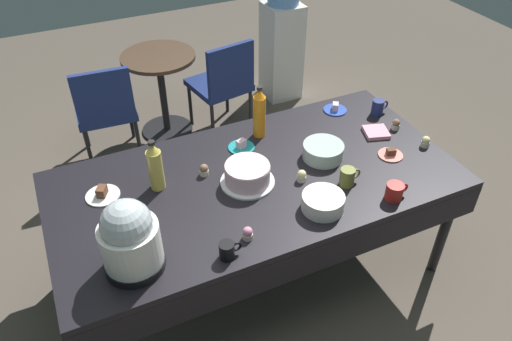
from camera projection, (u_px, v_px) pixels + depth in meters
name	position (u px, v px, depth m)	size (l,w,h in m)	color
ground	(256.00, 268.00, 3.14)	(9.00, 9.00, 0.00)	brown
potluck_table	(256.00, 186.00, 2.71)	(2.20, 1.10, 0.75)	black
frosted_layer_cake	(247.00, 174.00, 2.60)	(0.29, 0.29, 0.12)	silver
slow_cooker	(130.00, 238.00, 2.08)	(0.27, 0.27, 0.37)	black
glass_salad_bowl	(323.00, 151.00, 2.79)	(0.23, 0.23, 0.09)	#B2C6BC
ceramic_snack_bowl	(323.00, 202.00, 2.46)	(0.22, 0.22, 0.08)	silver
dessert_plate_coral	(391.00, 154.00, 2.82)	(0.14, 0.14, 0.05)	#E07266
dessert_plate_white	(103.00, 194.00, 2.55)	(0.18, 0.18, 0.06)	white
dessert_plate_teal	(241.00, 146.00, 2.88)	(0.16, 0.16, 0.06)	teal
dessert_plate_cobalt	(335.00, 109.00, 3.20)	(0.15, 0.15, 0.05)	#2D4CB2
cupcake_vanilla	(426.00, 142.00, 2.88)	(0.05, 0.05, 0.07)	beige
cupcake_cocoa	(396.00, 124.00, 3.02)	(0.05, 0.05, 0.07)	beige
cupcake_berry	(302.00, 176.00, 2.63)	(0.05, 0.05, 0.07)	beige
cupcake_rose	(204.00, 170.00, 2.67)	(0.05, 0.05, 0.07)	beige
cupcake_lemon	(126.00, 208.00, 2.44)	(0.05, 0.05, 0.07)	beige
cupcake_mint	(248.00, 233.00, 2.30)	(0.05, 0.05, 0.07)	beige
soda_bottle_ginger_ale	(155.00, 167.00, 2.53)	(0.08, 0.08, 0.30)	gold
soda_bottle_orange_juice	(259.00, 113.00, 2.90)	(0.08, 0.08, 0.33)	orange
coffee_mug_navy	(378.00, 107.00, 3.15)	(0.12, 0.08, 0.10)	navy
coffee_mug_black	(228.00, 250.00, 2.21)	(0.11, 0.07, 0.08)	black
coffee_mug_red	(395.00, 192.00, 2.51)	(0.13, 0.09, 0.09)	#B2231E
coffee_mug_olive	(348.00, 177.00, 2.60)	(0.12, 0.08, 0.10)	olive
paper_napkin_stack	(376.00, 132.00, 2.99)	(0.14, 0.14, 0.02)	pink
maroon_chair_left	(105.00, 107.00, 3.74)	(0.47, 0.47, 0.85)	navy
maroon_chair_right	(223.00, 81.00, 4.05)	(0.51, 0.51, 0.85)	navy
round_cafe_table	(161.00, 80.00, 4.06)	(0.60, 0.60, 0.72)	#473323
water_cooler	(282.00, 37.00, 4.50)	(0.32, 0.32, 1.24)	silver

